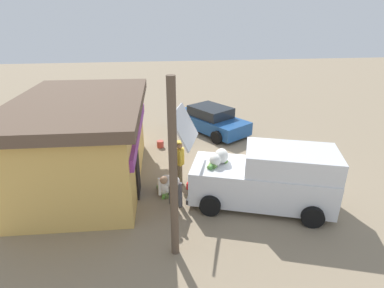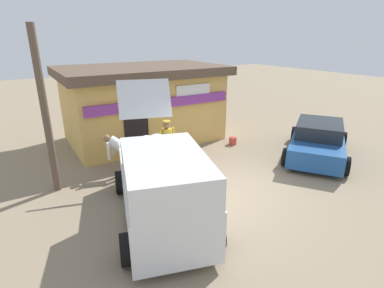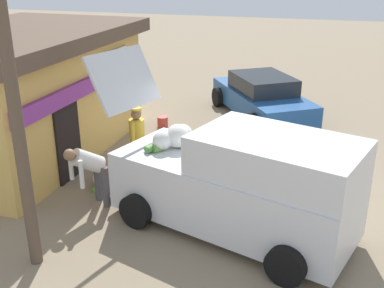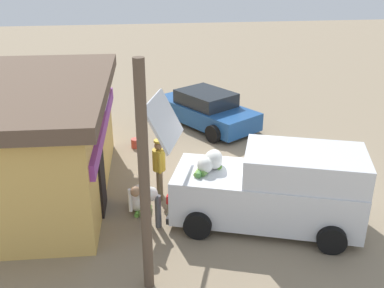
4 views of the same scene
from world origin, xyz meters
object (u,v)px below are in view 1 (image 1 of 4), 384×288
Objects in this scene: paint_bucket at (160,144)px; delivery_van at (267,177)px; customer_bending at (171,185)px; storefront_bar at (84,141)px; vendor_standing at (180,160)px; parked_sedan at (210,120)px; unloaded_banana_pile at (165,188)px.

delivery_van is at bearing -147.07° from paint_bucket.
customer_bending is at bearing -177.36° from paint_bucket.
storefront_bar is at bearing 135.22° from paint_bucket.
storefront_bar reaches higher than delivery_van.
storefront_bar is 3.46m from vendor_standing.
storefront_bar is 1.49× the size of parked_sedan.
customer_bending reaches higher than parked_sedan.
vendor_standing is 1.24× the size of customer_bending.
unloaded_banana_pile is (1.03, 3.20, -0.80)m from delivery_van.
unloaded_banana_pile is (-5.80, 2.63, -0.44)m from parked_sedan.
unloaded_banana_pile is 2.62× the size of paint_bucket.
parked_sedan is 3.32× the size of customer_bending.
paint_bucket is (3.41, 0.62, -0.80)m from vendor_standing.
parked_sedan reaches higher than paint_bucket.
vendor_standing is at bearing 58.68° from delivery_van.
vendor_standing reaches higher than parked_sedan.
delivery_van is 6.02m from paint_bucket.
vendor_standing reaches higher than customer_bending.
parked_sedan is 3.26m from paint_bucket.
parked_sedan is 2.67× the size of vendor_standing.
vendor_standing is at bearing -14.62° from customer_bending.
paint_bucket is at bearing 32.93° from delivery_van.
unloaded_banana_pile is (-1.24, -2.76, -1.41)m from storefront_bar.
delivery_van reaches higher than parked_sedan.
storefront_bar reaches higher than parked_sedan.
storefront_bar is 4.12m from paint_bucket.
vendor_standing is 5.34× the size of paint_bucket.
vendor_standing is at bearing -169.68° from paint_bucket.
paint_bucket is (4.92, 0.23, -0.70)m from customer_bending.
customer_bending is at bearing 88.37° from delivery_van.
parked_sedan is at bearing 4.79° from delivery_van.
vendor_standing is at bearing -101.35° from storefront_bar.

